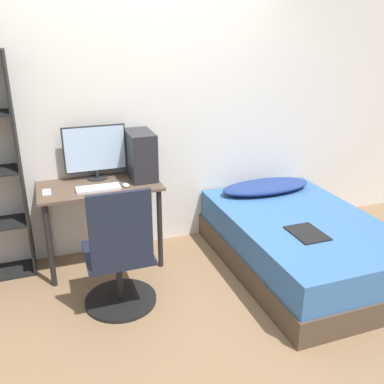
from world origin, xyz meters
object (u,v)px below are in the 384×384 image
object	(u,v)px
office_chair	(120,264)
pc_tower	(141,155)
monitor	(95,151)
keyboard	(98,188)
bed	(301,243)

from	to	relation	value
office_chair	pc_tower	size ratio (longest dim) A/B	2.42
monitor	pc_tower	distance (m)	0.39
keyboard	pc_tower	xyz separation A→B (m)	(0.40, 0.17, 0.19)
keyboard	pc_tower	distance (m)	0.47
bed	keyboard	world-z (taller)	keyboard
office_chair	pc_tower	world-z (taller)	pc_tower
bed	pc_tower	xyz separation A→B (m)	(-1.22, 0.70, 0.72)
monitor	keyboard	distance (m)	0.37
monitor	bed	bearing A→B (deg)	-27.15
office_chair	pc_tower	xyz separation A→B (m)	(0.36, 0.75, 0.58)
bed	monitor	world-z (taller)	monitor
keyboard	bed	bearing A→B (deg)	-18.33
office_chair	bed	distance (m)	1.58
office_chair	keyboard	world-z (taller)	office_chair
monitor	pc_tower	bearing A→B (deg)	-16.68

